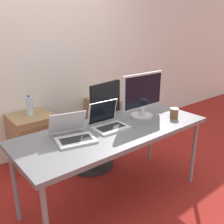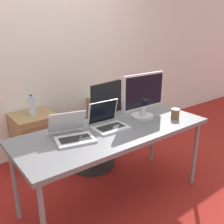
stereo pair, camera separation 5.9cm
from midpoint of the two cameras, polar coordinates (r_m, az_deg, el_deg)
name	(u,v)px [view 1 (the left image)]	position (r m, az deg, el deg)	size (l,w,h in m)	color
ground_plane	(114,198)	(2.67, -0.14, -19.09)	(14.00, 14.00, 0.00)	maroon
wall_back	(43,55)	(3.36, -16.03, 12.33)	(10.00, 0.05, 2.60)	silver
desk	(115,134)	(2.30, -0.16, -4.95)	(1.82, 0.74, 0.76)	slate
office_chair	(94,136)	(2.98, -4.71, -5.58)	(0.56, 0.60, 1.09)	#232326
cabinet_left	(33,140)	(3.24, -18.02, -6.13)	(0.49, 0.49, 0.65)	#99754C
cabinet_right	(107,119)	(3.75, -1.54, -1.68)	(0.49, 0.49, 0.65)	#99754C
water_bottle	(30,106)	(3.09, -18.85, 1.30)	(0.08, 0.08, 0.25)	silver
laptop_left	(73,134)	(2.09, -9.71, -4.94)	(0.36, 0.39, 0.22)	silver
laptop_right	(108,122)	(2.29, -1.65, -2.38)	(0.32, 0.28, 0.24)	silver
monitor	(143,95)	(2.52, 6.32, 3.80)	(0.53, 0.23, 0.45)	#B7B7BC
coffee_cup_white	(79,122)	(2.28, -8.37, -2.38)	(0.08, 0.08, 0.12)	white
coffee_cup_brown	(174,113)	(2.60, 13.39, -0.24)	(0.09, 0.09, 0.10)	brown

